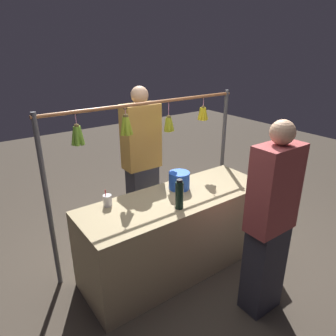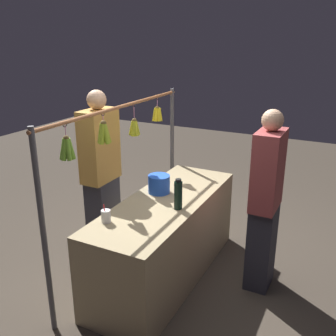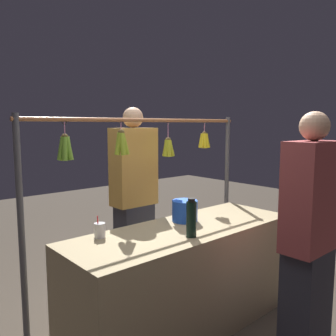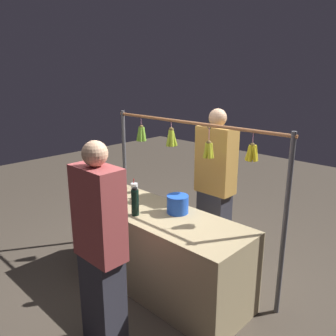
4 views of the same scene
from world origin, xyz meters
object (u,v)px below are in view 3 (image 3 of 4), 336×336
(drink_cup, at_px, (100,230))
(vendor_person, at_px, (134,201))
(customer_person, at_px, (309,245))
(water_bottle, at_px, (191,219))
(blue_bucket, at_px, (185,211))

(drink_cup, height_order, vendor_person, vendor_person)
(drink_cup, bearing_deg, vendor_person, -141.35)
(customer_person, bearing_deg, water_bottle, -60.03)
(water_bottle, xyz_separation_m, drink_cup, (0.50, -0.42, -0.08))
(drink_cup, bearing_deg, blue_bucket, 173.11)
(water_bottle, relative_size, drink_cup, 1.75)
(blue_bucket, xyz_separation_m, customer_person, (-0.14, 1.00, -0.06))
(vendor_person, relative_size, customer_person, 1.05)
(blue_bucket, bearing_deg, customer_person, 97.81)
(water_bottle, xyz_separation_m, customer_person, (-0.39, 0.68, -0.11))
(vendor_person, distance_m, customer_person, 1.67)
(drink_cup, relative_size, customer_person, 0.09)
(blue_bucket, bearing_deg, drink_cup, -6.89)
(drink_cup, bearing_deg, customer_person, 129.12)
(blue_bucket, distance_m, customer_person, 1.01)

